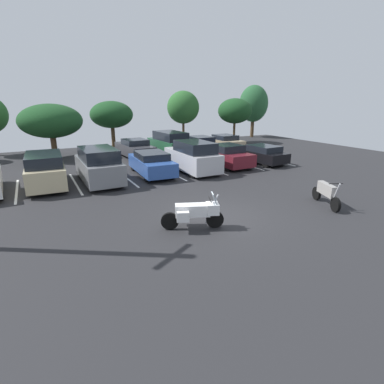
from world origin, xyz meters
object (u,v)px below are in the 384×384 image
at_px(car_blue, 152,163).
at_px(car_far_navy, 199,145).
at_px(motorcycle_second, 326,193).
at_px(car_silver, 193,157).
at_px(car_champagne, 45,170).
at_px(car_grey, 99,166).
at_px(car_black, 260,154).
at_px(car_far_tan, 223,142).
at_px(motorcycle_touring, 195,212).
at_px(car_maroon, 226,156).
at_px(car_far_charcoal, 135,148).
at_px(car_far_green, 169,144).

relative_size(car_blue, car_far_navy, 1.05).
relative_size(motorcycle_second, car_silver, 0.44).
distance_m(car_champagne, car_blue, 6.04).
xyz_separation_m(car_grey, car_black, (11.80, 0.06, -0.31)).
xyz_separation_m(car_silver, car_far_tan, (6.96, 6.78, -0.29)).
distance_m(motorcycle_touring, car_champagne, 9.80).
distance_m(car_silver, car_maroon, 2.94).
distance_m(car_blue, car_silver, 2.75).
xyz_separation_m(motorcycle_second, car_grey, (-8.11, 8.76, 0.39)).
bearing_deg(car_maroon, car_grey, -177.73).
bearing_deg(car_far_tan, car_grey, -152.65).
distance_m(car_far_navy, car_far_tan, 2.96).
height_order(motorcycle_second, car_black, car_black).
height_order(car_black, car_far_charcoal, car_far_charcoal).
distance_m(car_silver, car_far_green, 6.39).
relative_size(motorcycle_second, car_grey, 0.46).
height_order(car_champagne, car_black, car_champagne).
xyz_separation_m(motorcycle_second, car_maroon, (0.80, 9.12, 0.15)).
bearing_deg(car_far_navy, car_far_tan, 9.83).
height_order(motorcycle_touring, car_silver, car_silver).
relative_size(car_far_navy, car_far_tan, 0.97).
bearing_deg(car_silver, car_grey, 179.34).
bearing_deg(motorcycle_touring, car_maroon, 50.06).
distance_m(car_far_charcoal, car_far_tan, 8.76).
height_order(car_maroon, car_far_tan, car_maroon).
relative_size(car_grey, car_black, 1.02).
distance_m(motorcycle_touring, car_grey, 8.40).
relative_size(motorcycle_touring, car_champagne, 0.46).
distance_m(car_champagne, car_maroon, 11.64).
distance_m(car_black, car_far_green, 7.73).
bearing_deg(car_far_tan, car_maroon, -122.55).
bearing_deg(car_silver, car_black, 1.26).
height_order(motorcycle_second, car_far_charcoal, car_far_charcoal).
bearing_deg(car_champagne, motorcycle_second, -40.55).
bearing_deg(car_far_tan, motorcycle_touring, -126.96).
height_order(motorcycle_touring, car_blue, car_blue).
height_order(car_far_charcoal, car_far_tan, car_far_charcoal).
height_order(car_silver, car_far_navy, car_silver).
height_order(car_maroon, car_black, car_maroon).
height_order(car_blue, car_black, car_blue).
bearing_deg(car_far_navy, car_silver, -122.80).
bearing_deg(car_champagne, motorcycle_touring, -62.85).
bearing_deg(car_far_green, car_far_tan, 4.78).
relative_size(motorcycle_second, car_far_navy, 0.47).
bearing_deg(motorcycle_second, car_far_charcoal, 104.27).
distance_m(car_maroon, car_far_charcoal, 7.82).
xyz_separation_m(motorcycle_second, car_far_tan, (4.86, 15.47, 0.09)).
bearing_deg(car_black, motorcycle_touring, -140.57).
bearing_deg(car_far_green, car_far_charcoal, 172.69).
bearing_deg(motorcycle_second, car_far_tan, 72.57).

